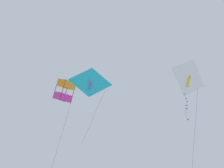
{
  "coord_description": "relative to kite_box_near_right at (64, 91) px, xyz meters",
  "views": [
    {
      "loc": [
        -14.25,
        -21.77,
        26.48
      ],
      "look_at": [
        -2.69,
        1.12,
        37.73
      ],
      "focal_mm": 53.85,
      "sensor_mm": 36.0,
      "label": 1
    }
  ],
  "objects": [
    {
      "name": "kite_box_near_right",
      "position": [
        0.0,
        0.0,
        0.0
      ],
      "size": [
        1.81,
        2.1,
        8.65
      ],
      "rotation": [
        0.38,
        0.0,
        0.32
      ],
      "color": "orange"
    },
    {
      "name": "kite_delta_low_drifter",
      "position": [
        7.57,
        -7.57,
        -0.3
      ],
      "size": [
        3.49,
        1.97,
        9.76
      ],
      "rotation": [
        0.4,
        0.0,
        0.33
      ],
      "color": "white"
    },
    {
      "name": "kite_delta_upper_right",
      "position": [
        1.39,
        -2.51,
        0.06
      ],
      "size": [
        2.8,
        1.38,
        6.21
      ],
      "rotation": [
        0.35,
        0.0,
        -0.17
      ],
      "color": "#1EB2C6"
    }
  ]
}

